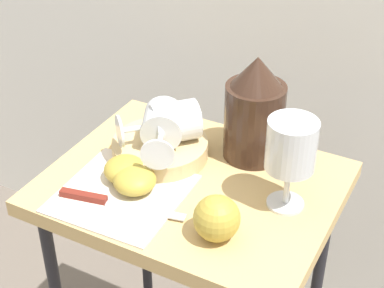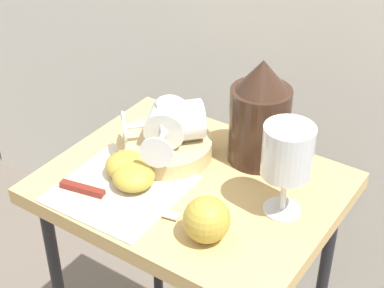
{
  "view_description": "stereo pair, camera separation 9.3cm",
  "coord_description": "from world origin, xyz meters",
  "px_view_note": "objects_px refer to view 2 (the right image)",
  "views": [
    {
      "loc": [
        0.41,
        -0.77,
        1.35
      ],
      "look_at": [
        0.0,
        0.0,
        0.77
      ],
      "focal_mm": 56.77,
      "sensor_mm": 36.0,
      "label": 1
    },
    {
      "loc": [
        0.49,
        -0.72,
        1.35
      ],
      "look_at": [
        0.0,
        0.0,
        0.77
      ],
      "focal_mm": 56.77,
      "sensor_mm": 36.0,
      "label": 2
    }
  ],
  "objects_px": {
    "basket_tray": "(165,147)",
    "apple_whole": "(207,220)",
    "apple_half_right": "(134,177)",
    "knife": "(100,194)",
    "wine_glass_upright": "(287,155)",
    "wine_glass_tipped_near": "(178,121)",
    "table": "(192,217)",
    "wine_glass_tipped_far": "(167,124)",
    "apple_half_left": "(126,165)",
    "pitcher": "(260,121)"
  },
  "relations": [
    {
      "from": "basket_tray",
      "to": "apple_whole",
      "type": "bearing_deg",
      "value": -38.23
    },
    {
      "from": "apple_half_right",
      "to": "knife",
      "type": "bearing_deg",
      "value": -117.83
    },
    {
      "from": "basket_tray",
      "to": "knife",
      "type": "distance_m",
      "value": 0.17
    },
    {
      "from": "wine_glass_upright",
      "to": "wine_glass_tipped_near",
      "type": "relative_size",
      "value": 1.07
    },
    {
      "from": "table",
      "to": "knife",
      "type": "relative_size",
      "value": 3.11
    },
    {
      "from": "knife",
      "to": "apple_whole",
      "type": "bearing_deg",
      "value": 5.09
    },
    {
      "from": "wine_glass_tipped_far",
      "to": "apple_half_left",
      "type": "relative_size",
      "value": 2.07
    },
    {
      "from": "wine_glass_upright",
      "to": "apple_half_right",
      "type": "height_order",
      "value": "wine_glass_upright"
    },
    {
      "from": "basket_tray",
      "to": "wine_glass_tipped_far",
      "type": "relative_size",
      "value": 1.16
    },
    {
      "from": "pitcher",
      "to": "apple_whole",
      "type": "bearing_deg",
      "value": -80.59
    },
    {
      "from": "table",
      "to": "wine_glass_tipped_near",
      "type": "height_order",
      "value": "wine_glass_tipped_near"
    },
    {
      "from": "wine_glass_tipped_near",
      "to": "apple_half_right",
      "type": "height_order",
      "value": "wine_glass_tipped_near"
    },
    {
      "from": "wine_glass_upright",
      "to": "apple_half_left",
      "type": "bearing_deg",
      "value": -165.64
    },
    {
      "from": "knife",
      "to": "wine_glass_tipped_far",
      "type": "bearing_deg",
      "value": 82.9
    },
    {
      "from": "table",
      "to": "apple_half_right",
      "type": "xyz_separation_m",
      "value": [
        -0.07,
        -0.07,
        0.11
      ]
    },
    {
      "from": "table",
      "to": "pitcher",
      "type": "distance_m",
      "value": 0.22
    },
    {
      "from": "pitcher",
      "to": "apple_half_left",
      "type": "bearing_deg",
      "value": -132.7
    },
    {
      "from": "pitcher",
      "to": "apple_whole",
      "type": "height_order",
      "value": "pitcher"
    },
    {
      "from": "apple_half_left",
      "to": "knife",
      "type": "distance_m",
      "value": 0.08
    },
    {
      "from": "apple_half_left",
      "to": "apple_whole",
      "type": "distance_m",
      "value": 0.22
    },
    {
      "from": "wine_glass_tipped_near",
      "to": "pitcher",
      "type": "bearing_deg",
      "value": 28.38
    },
    {
      "from": "wine_glass_tipped_near",
      "to": "wine_glass_tipped_far",
      "type": "bearing_deg",
      "value": -122.53
    },
    {
      "from": "basket_tray",
      "to": "wine_glass_tipped_near",
      "type": "relative_size",
      "value": 1.17
    },
    {
      "from": "table",
      "to": "apple_whole",
      "type": "xyz_separation_m",
      "value": [
        0.1,
        -0.11,
        0.12
      ]
    },
    {
      "from": "wine_glass_upright",
      "to": "table",
      "type": "bearing_deg",
      "value": -174.41
    },
    {
      "from": "wine_glass_upright",
      "to": "apple_half_left",
      "type": "relative_size",
      "value": 2.19
    },
    {
      "from": "apple_half_right",
      "to": "pitcher",
      "type": "bearing_deg",
      "value": 56.06
    },
    {
      "from": "wine_glass_upright",
      "to": "pitcher",
      "type": "bearing_deg",
      "value": 133.99
    },
    {
      "from": "table",
      "to": "apple_half_right",
      "type": "distance_m",
      "value": 0.15
    },
    {
      "from": "basket_tray",
      "to": "apple_half_right",
      "type": "bearing_deg",
      "value": -81.96
    },
    {
      "from": "wine_glass_tipped_far",
      "to": "knife",
      "type": "bearing_deg",
      "value": -97.1
    },
    {
      "from": "basket_tray",
      "to": "apple_half_right",
      "type": "height_order",
      "value": "apple_half_right"
    },
    {
      "from": "table",
      "to": "apple_half_left",
      "type": "xyz_separation_m",
      "value": [
        -0.11,
        -0.05,
        0.11
      ]
    },
    {
      "from": "basket_tray",
      "to": "apple_half_left",
      "type": "bearing_deg",
      "value": -99.94
    },
    {
      "from": "table",
      "to": "basket_tray",
      "type": "xyz_separation_m",
      "value": [
        -0.09,
        0.04,
        0.1
      ]
    },
    {
      "from": "table",
      "to": "wine_glass_upright",
      "type": "relative_size",
      "value": 4.2
    },
    {
      "from": "wine_glass_upright",
      "to": "apple_half_right",
      "type": "relative_size",
      "value": 2.19
    },
    {
      "from": "apple_half_right",
      "to": "table",
      "type": "bearing_deg",
      "value": 45.02
    },
    {
      "from": "table",
      "to": "apple_half_left",
      "type": "distance_m",
      "value": 0.16
    },
    {
      "from": "basket_tray",
      "to": "pitcher",
      "type": "xyz_separation_m",
      "value": [
        0.15,
        0.09,
        0.06
      ]
    },
    {
      "from": "wine_glass_upright",
      "to": "wine_glass_tipped_near",
      "type": "xyz_separation_m",
      "value": [
        -0.24,
        0.04,
        -0.04
      ]
    },
    {
      "from": "table",
      "to": "apple_whole",
      "type": "distance_m",
      "value": 0.19
    },
    {
      "from": "apple_half_right",
      "to": "apple_whole",
      "type": "height_order",
      "value": "apple_whole"
    },
    {
      "from": "wine_glass_tipped_far",
      "to": "apple_whole",
      "type": "relative_size",
      "value": 2.07
    },
    {
      "from": "wine_glass_tipped_near",
      "to": "apple_half_right",
      "type": "relative_size",
      "value": 2.05
    },
    {
      "from": "basket_tray",
      "to": "wine_glass_tipped_near",
      "type": "xyz_separation_m",
      "value": [
        0.02,
        0.02,
        0.06
      ]
    },
    {
      "from": "apple_whole",
      "to": "basket_tray",
      "type": "bearing_deg",
      "value": 141.77
    },
    {
      "from": "wine_glass_tipped_near",
      "to": "wine_glass_tipped_far",
      "type": "distance_m",
      "value": 0.02
    },
    {
      "from": "table",
      "to": "wine_glass_tipped_near",
      "type": "distance_m",
      "value": 0.18
    },
    {
      "from": "wine_glass_tipped_far",
      "to": "apple_half_right",
      "type": "bearing_deg",
      "value": -85.72
    }
  ]
}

